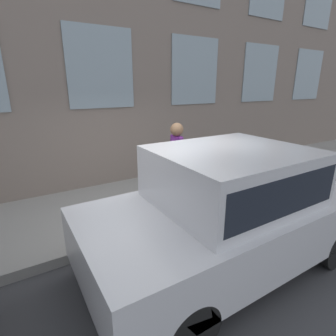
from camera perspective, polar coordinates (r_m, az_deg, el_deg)
ground_plane at (r=5.01m, az=-2.09°, el=-14.44°), size 80.00×80.00×0.00m
sidewalk at (r=6.04m, az=-8.43°, el=-7.84°), size 2.68×60.00×0.17m
fire_hydrant at (r=5.43m, az=-1.96°, el=-4.63°), size 0.29×0.41×0.85m
person at (r=5.65m, az=1.88°, el=2.81°), size 0.42×0.28×1.74m
parked_car_silver_near at (r=3.98m, az=13.05°, el=-7.90°), size 2.03×4.30×1.82m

